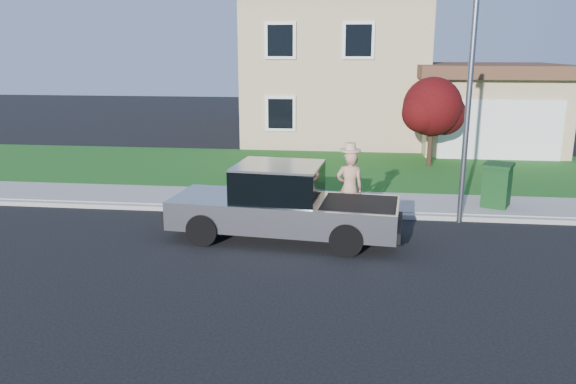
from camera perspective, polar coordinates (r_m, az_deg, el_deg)
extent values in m
plane|color=black|center=(12.07, 1.76, -6.31)|extent=(80.00, 80.00, 0.00)
cube|color=gray|center=(14.76, 6.66, -2.28)|extent=(40.00, 0.20, 0.12)
cube|color=gray|center=(15.81, 6.69, -1.10)|extent=(40.00, 2.00, 0.15)
cube|color=#174C15|center=(20.20, 6.78, 2.20)|extent=(40.00, 7.00, 0.10)
cube|color=tan|center=(28.29, 5.01, 12.12)|extent=(8.00, 9.00, 6.40)
cube|color=tan|center=(25.98, 19.29, 7.65)|extent=(5.50, 6.00, 3.20)
cube|color=white|center=(23.10, 20.75, 5.92)|extent=(4.60, 0.12, 2.30)
cube|color=#4C2D1E|center=(25.86, 19.62, 11.61)|extent=(6.20, 6.80, 0.50)
cube|color=white|center=(23.92, -0.79, 15.13)|extent=(1.30, 0.10, 1.50)
cube|color=white|center=(23.71, 7.17, 15.04)|extent=(1.30, 0.10, 1.50)
cube|color=black|center=(24.07, -0.76, 7.97)|extent=(1.30, 0.10, 1.50)
cylinder|color=black|center=(12.63, -8.63, -3.79)|extent=(0.74, 0.34, 0.72)
cylinder|color=black|center=(14.12, -6.25, -1.77)|extent=(0.74, 0.34, 0.72)
cylinder|color=black|center=(11.90, 5.96, -4.84)|extent=(0.74, 0.34, 0.72)
cylinder|color=black|center=(13.47, 6.77, -2.57)|extent=(0.74, 0.34, 0.72)
cube|color=#ABADB2|center=(12.84, -0.39, -2.10)|extent=(5.28, 2.29, 0.65)
cube|color=black|center=(12.70, -0.99, 0.90)|extent=(2.04, 1.85, 0.77)
cube|color=#ABADB2|center=(12.61, -0.99, 2.65)|extent=(2.04, 1.85, 0.07)
cube|color=black|center=(12.51, 7.28, -1.21)|extent=(1.76, 1.68, 0.05)
cube|color=black|center=(13.67, -11.06, -1.91)|extent=(0.27, 1.71, 0.36)
cube|color=black|center=(12.60, 11.22, -3.52)|extent=(0.27, 1.71, 0.23)
cube|color=black|center=(13.81, -2.96, 1.60)|extent=(0.13, 0.21, 0.16)
imported|color=tan|center=(13.82, 6.25, 0.36)|extent=(0.75, 0.56, 1.88)
cylinder|color=#D3A887|center=(13.62, 6.36, 4.31)|extent=(0.50, 0.50, 0.05)
cylinder|color=#D3A887|center=(13.61, 6.37, 4.62)|extent=(0.25, 0.25, 0.18)
cylinder|color=black|center=(21.15, 14.23, 4.57)|extent=(0.18, 0.18, 1.47)
sphere|color=#440E0F|center=(20.97, 14.46, 8.40)|extent=(2.11, 2.11, 2.11)
sphere|color=#440E0F|center=(21.33, 15.56, 7.68)|extent=(1.56, 1.56, 1.56)
sphere|color=#440E0F|center=(20.67, 13.51, 7.86)|extent=(1.47, 1.47, 1.47)
cube|color=#0E3512|center=(16.01, 20.45, 0.53)|extent=(0.89, 0.95, 1.07)
cube|color=#0E3512|center=(15.89, 20.63, 2.56)|extent=(0.98, 1.03, 0.09)
cylinder|color=slate|center=(14.32, 17.81, 8.09)|extent=(0.14, 0.14, 5.73)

